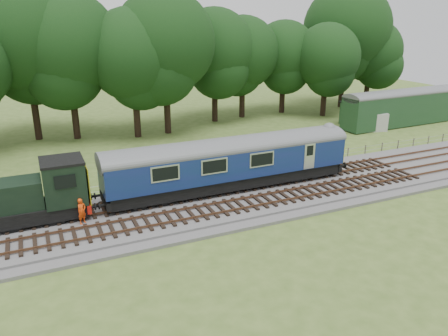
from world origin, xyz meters
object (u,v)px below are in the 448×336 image
dmu_railcar (230,159)px  worker (82,211)px  shunter_loco (17,199)px  parked_coach (403,105)px  caravan (367,122)px

dmu_railcar → worker: size_ratio=11.22×
shunter_loco → dmu_railcar: bearing=-0.0°
shunter_loco → parked_coach: (41.38, 10.85, 0.36)m
dmu_railcar → caravan: 24.28m
dmu_railcar → caravan: size_ratio=4.39×
shunter_loco → worker: bearing=-22.7°
parked_coach → worker: bearing=-164.0°
worker → caravan: (32.35, 11.87, -0.15)m
parked_coach → caravan: (-5.59, -0.42, -1.32)m
caravan → dmu_railcar: bearing=-140.3°
worker → caravan: 34.46m
worker → caravan: caravan is taller
worker → parked_coach: size_ratio=0.10×
dmu_railcar → shunter_loco: (-13.93, 0.00, -0.63)m
dmu_railcar → parked_coach: dmu_railcar is taller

